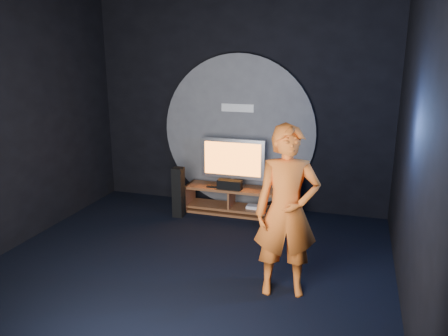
# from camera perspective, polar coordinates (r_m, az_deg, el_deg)

# --- Properties ---
(floor) EXTENTS (5.00, 5.00, 0.00)m
(floor) POSITION_cam_1_polar(r_m,az_deg,el_deg) (5.62, -5.02, -12.99)
(floor) COLOR black
(floor) RESTS_ON ground
(back_wall) EXTENTS (5.00, 0.04, 3.50)m
(back_wall) POSITION_cam_1_polar(r_m,az_deg,el_deg) (7.38, 2.02, 8.19)
(back_wall) COLOR black
(back_wall) RESTS_ON ground
(front_wall) EXTENTS (5.00, 0.04, 3.50)m
(front_wall) POSITION_cam_1_polar(r_m,az_deg,el_deg) (2.96, -24.34, -3.81)
(front_wall) COLOR black
(front_wall) RESTS_ON ground
(left_wall) EXTENTS (0.04, 5.00, 3.50)m
(left_wall) POSITION_cam_1_polar(r_m,az_deg,el_deg) (6.42, -26.69, 5.54)
(left_wall) COLOR black
(left_wall) RESTS_ON ground
(right_wall) EXTENTS (0.04, 5.00, 3.50)m
(right_wall) POSITION_cam_1_polar(r_m,az_deg,el_deg) (4.70, 24.03, 2.87)
(right_wall) COLOR black
(right_wall) RESTS_ON ground
(wall_disc_panel) EXTENTS (2.60, 0.11, 2.60)m
(wall_disc_panel) POSITION_cam_1_polar(r_m,az_deg,el_deg) (7.39, 1.87, 4.69)
(wall_disc_panel) COLOR #515156
(wall_disc_panel) RESTS_ON ground
(media_console) EXTENTS (1.53, 0.45, 0.45)m
(media_console) POSITION_cam_1_polar(r_m,az_deg,el_deg) (7.31, 1.03, -4.42)
(media_console) COLOR #9F5131
(media_console) RESTS_ON ground
(tv) EXTENTS (1.07, 0.22, 0.80)m
(tv) POSITION_cam_1_polar(r_m,az_deg,el_deg) (7.17, 1.15, 0.99)
(tv) COLOR #B6B6BE
(tv) RESTS_ON media_console
(center_speaker) EXTENTS (0.40, 0.15, 0.15)m
(center_speaker) POSITION_cam_1_polar(r_m,az_deg,el_deg) (7.11, 0.74, -2.18)
(center_speaker) COLOR black
(center_speaker) RESTS_ON media_console
(remote) EXTENTS (0.18, 0.05, 0.02)m
(remote) POSITION_cam_1_polar(r_m,az_deg,el_deg) (7.21, -1.58, -2.48)
(remote) COLOR black
(remote) RESTS_ON media_console
(tower_speaker_left) EXTENTS (0.16, 0.18, 0.82)m
(tower_speaker_left) POSITION_cam_1_polar(r_m,az_deg,el_deg) (7.13, -5.97, -3.17)
(tower_speaker_left) COLOR black
(tower_speaker_left) RESTS_ON ground
(tower_speaker_right) EXTENTS (0.16, 0.18, 0.82)m
(tower_speaker_right) POSITION_cam_1_polar(r_m,az_deg,el_deg) (7.17, 9.33, -3.19)
(tower_speaker_right) COLOR black
(tower_speaker_right) RESTS_ON ground
(subwoofer) EXTENTS (0.29, 0.29, 0.32)m
(subwoofer) POSITION_cam_1_polar(r_m,az_deg,el_deg) (6.68, 6.80, -6.78)
(subwoofer) COLOR black
(subwoofer) RESTS_ON ground
(player) EXTENTS (0.79, 0.61, 1.91)m
(player) POSITION_cam_1_polar(r_m,az_deg,el_deg) (4.77, 8.18, -5.70)
(player) COLOR #D45D1C
(player) RESTS_ON ground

